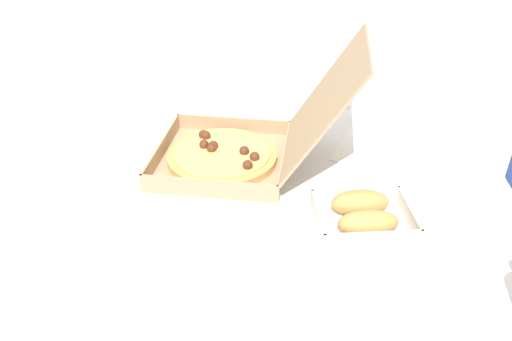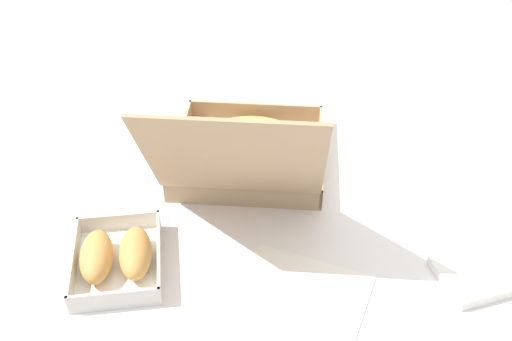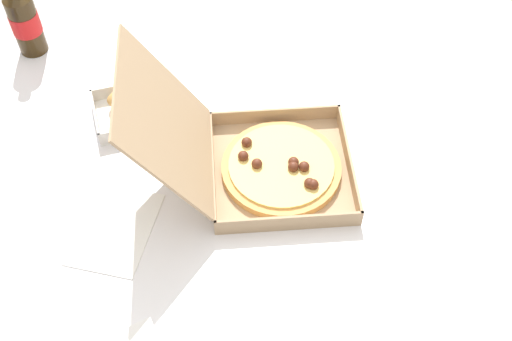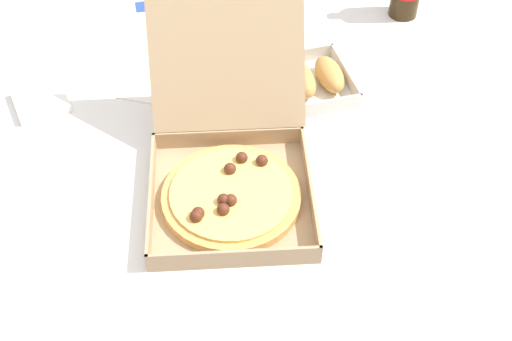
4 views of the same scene
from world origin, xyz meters
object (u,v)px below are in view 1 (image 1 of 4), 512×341
(bread_side_box, at_px, (364,215))
(napkin_pile, at_px, (349,97))
(pizza_box_open, at_px, (239,147))
(paper_menu, at_px, (370,147))

(bread_side_box, bearing_deg, napkin_pile, 178.84)
(pizza_box_open, xyz_separation_m, paper_menu, (-0.11, 0.32, -0.04))
(bread_side_box, relative_size, paper_menu, 1.01)
(paper_menu, relative_size, napkin_pile, 1.91)
(pizza_box_open, relative_size, napkin_pile, 4.41)
(napkin_pile, bearing_deg, paper_menu, 6.97)
(pizza_box_open, bearing_deg, bread_side_box, 52.10)
(paper_menu, distance_m, napkin_pile, 0.29)
(pizza_box_open, xyz_separation_m, bread_side_box, (0.21, 0.28, -0.02))
(bread_side_box, relative_size, napkin_pile, 1.92)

